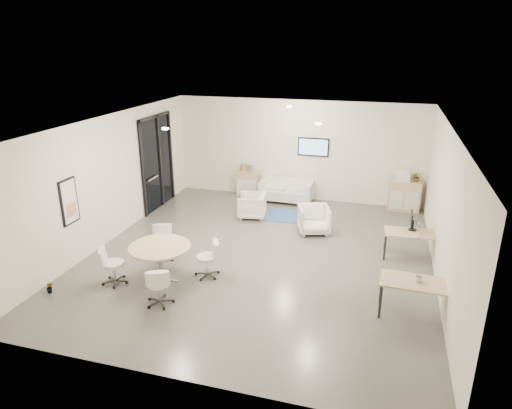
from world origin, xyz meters
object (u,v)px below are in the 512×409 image
object	(u,v)px
desk_rear	(412,235)
desk_front	(417,285)
sideboard_right	(404,196)
armchair_left	(252,205)
armchair_right	(314,218)
loveseat	(287,191)
round_table	(160,249)
sideboard_left	(248,183)

from	to	relation	value
desk_rear	desk_front	size ratio (longest dim) A/B	0.96
desk_rear	sideboard_right	bearing A→B (deg)	88.14
sideboard_right	desk_rear	size ratio (longest dim) A/B	0.71
armchair_left	armchair_right	size ratio (longest dim) A/B	0.96
desk_rear	loveseat	bearing A→B (deg)	135.50
sideboard_right	desk_rear	xyz separation A→B (m)	(0.12, -3.37, 0.13)
round_table	armchair_right	bearing A→B (deg)	51.64
armchair_left	desk_front	distance (m)	5.97
desk_rear	armchair_right	bearing A→B (deg)	156.40
armchair_left	armchair_right	world-z (taller)	armchair_right
loveseat	desk_front	distance (m)	6.82
sideboard_left	round_table	size ratio (longest dim) A/B	0.64
sideboard_right	loveseat	xyz separation A→B (m)	(-3.62, -0.17, -0.13)
loveseat	armchair_right	world-z (taller)	armchair_right
armchair_left	desk_rear	distance (m)	4.67
sideboard_right	desk_front	world-z (taller)	sideboard_right
sideboard_right	round_table	size ratio (longest dim) A/B	0.71
armchair_right	round_table	xyz separation A→B (m)	(-2.76, -3.49, 0.31)
round_table	desk_front	bearing A→B (deg)	1.11
sideboard_left	armchair_right	size ratio (longest dim) A/B	1.02
armchair_left	desk_rear	bearing A→B (deg)	61.86
desk_rear	sideboard_left	bearing A→B (deg)	142.44
sideboard_left	desk_front	size ratio (longest dim) A/B	0.61
sideboard_right	desk_rear	distance (m)	3.38
sideboard_right	desk_rear	bearing A→B (deg)	-88.03
sideboard_left	armchair_right	distance (m)	3.63
sideboard_left	sideboard_right	distance (m)	4.98
sideboard_left	armchair_left	world-z (taller)	sideboard_left
sideboard_right	armchair_left	bearing A→B (deg)	-156.70
loveseat	round_table	xyz separation A→B (m)	(-1.51, -5.80, 0.38)
round_table	armchair_left	bearing A→B (deg)	78.69
sideboard_left	round_table	bearing A→B (deg)	-91.31
armchair_left	round_table	bearing A→B (deg)	-20.41
desk_front	sideboard_right	bearing A→B (deg)	93.57
sideboard_left	desk_front	xyz separation A→B (m)	(5.10, -5.90, 0.21)
armchair_right	loveseat	bearing A→B (deg)	99.92
sideboard_left	desk_front	world-z (taller)	sideboard_left
sideboard_right	armchair_right	distance (m)	3.43
desk_rear	round_table	size ratio (longest dim) A/B	1.00
sideboard_right	desk_front	size ratio (longest dim) A/B	0.68
desk_rear	round_table	distance (m)	5.85
sideboard_left	armchair_right	bearing A→B (deg)	-43.79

